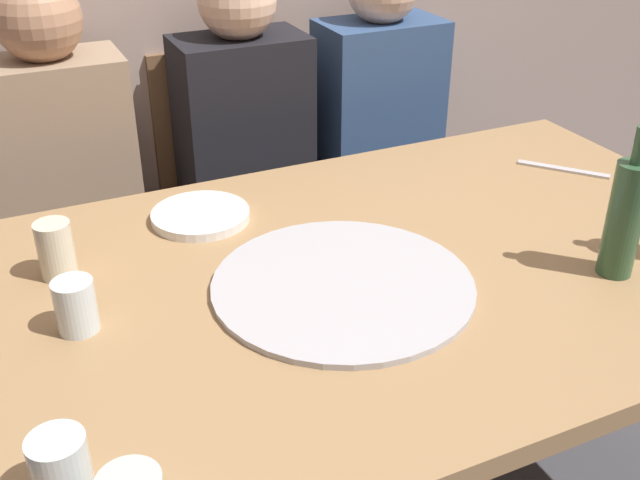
% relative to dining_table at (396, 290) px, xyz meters
% --- Properties ---
extents(dining_table, '(1.57, 1.02, 0.73)m').
position_rel_dining_table_xyz_m(dining_table, '(0.00, 0.00, 0.00)').
color(dining_table, '#99754C').
rests_on(dining_table, ground_plane).
extents(pizza_tray, '(0.49, 0.49, 0.01)m').
position_rel_dining_table_xyz_m(pizza_tray, '(-0.14, -0.04, 0.07)').
color(pizza_tray, '#ADADB2').
rests_on(pizza_tray, dining_table).
extents(beer_bottle, '(0.07, 0.07, 0.29)m').
position_rel_dining_table_xyz_m(beer_bottle, '(0.35, -0.21, 0.19)').
color(beer_bottle, '#2D5133').
rests_on(beer_bottle, dining_table).
extents(tumbler_near, '(0.07, 0.07, 0.09)m').
position_rel_dining_table_xyz_m(tumbler_near, '(-0.68, -0.33, 0.11)').
color(tumbler_near, silver).
rests_on(tumbler_near, dining_table).
extents(tumbler_far, '(0.07, 0.07, 0.09)m').
position_rel_dining_table_xyz_m(tumbler_far, '(-0.60, 0.03, 0.12)').
color(tumbler_far, silver).
rests_on(tumbler_far, dining_table).
extents(short_glass, '(0.07, 0.07, 0.11)m').
position_rel_dining_table_xyz_m(short_glass, '(-0.61, 0.22, 0.12)').
color(short_glass, beige).
rests_on(short_glass, dining_table).
extents(plate_stack, '(0.21, 0.21, 0.02)m').
position_rel_dining_table_xyz_m(plate_stack, '(-0.30, 0.33, 0.08)').
color(plate_stack, white).
rests_on(plate_stack, dining_table).
extents(table_knife, '(0.16, 0.18, 0.01)m').
position_rel_dining_table_xyz_m(table_knife, '(0.59, 0.21, 0.07)').
color(table_knife, '#B7B7BC').
rests_on(table_knife, dining_table).
extents(chair_left, '(0.44, 0.44, 0.90)m').
position_rel_dining_table_xyz_m(chair_left, '(-0.51, 0.91, -0.14)').
color(chair_left, brown).
rests_on(chair_left, ground_plane).
extents(chair_middle, '(0.44, 0.44, 0.90)m').
position_rel_dining_table_xyz_m(chair_middle, '(-0.01, 0.91, -0.14)').
color(chair_middle, brown).
rests_on(chair_middle, ground_plane).
extents(chair_right, '(0.44, 0.44, 0.90)m').
position_rel_dining_table_xyz_m(chair_right, '(0.42, 0.91, -0.14)').
color(chair_right, brown).
rests_on(chair_right, ground_plane).
extents(guest_in_sweater, '(0.36, 0.56, 1.17)m').
position_rel_dining_table_xyz_m(guest_in_sweater, '(-0.51, 0.76, -0.02)').
color(guest_in_sweater, '#937A60').
rests_on(guest_in_sweater, ground_plane).
extents(guest_in_beanie, '(0.36, 0.56, 1.17)m').
position_rel_dining_table_xyz_m(guest_in_beanie, '(-0.01, 0.76, -0.02)').
color(guest_in_beanie, black).
rests_on(guest_in_beanie, ground_plane).
extents(guest_by_wall, '(0.36, 0.56, 1.17)m').
position_rel_dining_table_xyz_m(guest_by_wall, '(0.42, 0.76, -0.02)').
color(guest_by_wall, navy).
rests_on(guest_by_wall, ground_plane).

